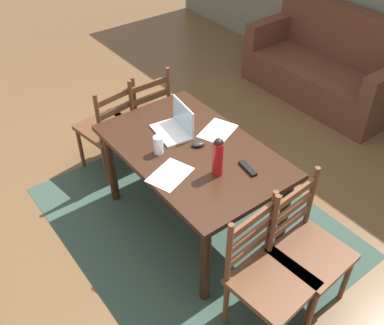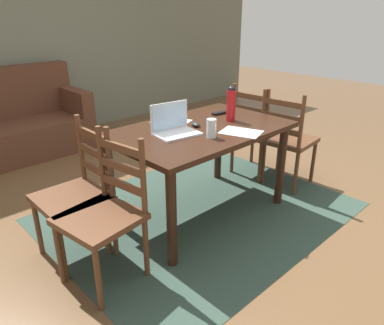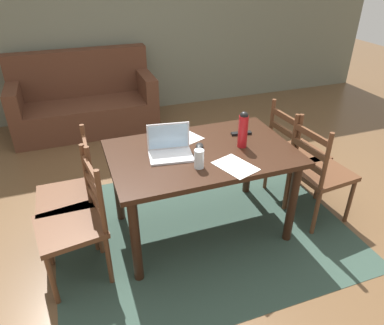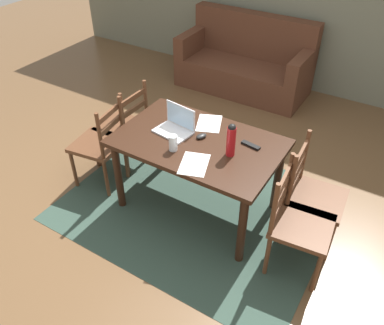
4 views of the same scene
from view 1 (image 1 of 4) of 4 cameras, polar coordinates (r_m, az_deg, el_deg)
name	(u,v)px [view 1 (image 1 of 4)]	position (r m, az deg, el deg)	size (l,w,h in m)	color
ground_plane	(192,221)	(3.70, 0.04, -7.57)	(14.00, 14.00, 0.00)	brown
area_rug	(192,220)	(3.70, 0.04, -7.54)	(2.41, 1.93, 0.01)	#2D4238
dining_table	(192,160)	(3.25, 0.04, 0.38)	(1.42, 0.90, 0.76)	black
chair_right_near	(267,278)	(2.80, 9.73, -14.53)	(0.48, 0.48, 0.95)	#56331E
chair_right_far	(307,250)	(2.99, 14.70, -10.88)	(0.47, 0.47, 0.95)	#56331E
chair_left_near	(109,128)	(3.99, -10.71, 4.42)	(0.50, 0.50, 0.95)	#56331E
chair_left_far	(143,115)	(4.12, -6.40, 6.17)	(0.44, 0.44, 0.95)	#56331E
couch	(327,67)	(5.38, 17.13, 11.73)	(1.80, 0.80, 1.00)	#512D1E
laptop	(177,125)	(3.33, -2.02, 4.88)	(0.35, 0.26, 0.23)	silver
water_bottle	(218,156)	(2.88, 3.40, 0.84)	(0.07, 0.07, 0.29)	#A81419
drinking_glass	(158,145)	(3.12, -4.39, 2.28)	(0.07, 0.07, 0.14)	silver
computer_mouse	(198,144)	(3.20, 0.75, 2.44)	(0.06, 0.10, 0.03)	black
tv_remote	(248,168)	(3.02, 7.26, -0.74)	(0.04, 0.17, 0.02)	black
paper_stack_left	(170,175)	(2.96, -2.87, -1.59)	(0.21, 0.30, 0.00)	white
paper_stack_right	(218,131)	(3.37, 3.36, 4.10)	(0.21, 0.30, 0.00)	white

